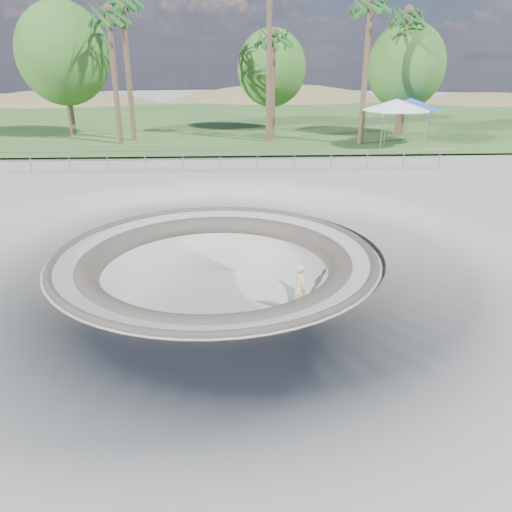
# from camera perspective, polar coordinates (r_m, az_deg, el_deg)

# --- Properties ---
(ground) EXTENTS (180.00, 180.00, 0.00)m
(ground) POSITION_cam_1_polar(r_m,az_deg,el_deg) (15.92, -4.68, 0.26)
(ground) COLOR #9B9C97
(ground) RESTS_ON ground
(skate_bowl) EXTENTS (14.00, 14.00, 4.10)m
(skate_bowl) POSITION_cam_1_polar(r_m,az_deg,el_deg) (16.68, -4.49, -5.60)
(skate_bowl) COLOR #9B9C97
(skate_bowl) RESTS_ON ground
(grass_strip) EXTENTS (180.00, 36.00, 0.12)m
(grass_strip) POSITION_cam_1_polar(r_m,az_deg,el_deg) (49.13, -3.68, 15.22)
(grass_strip) COLOR #315823
(grass_strip) RESTS_ON ground
(distant_hills) EXTENTS (103.20, 45.00, 28.60)m
(distant_hills) POSITION_cam_1_polar(r_m,az_deg,el_deg) (73.19, -0.37, 11.71)
(distant_hills) COLOR olive
(distant_hills) RESTS_ON ground
(safety_railing) EXTENTS (25.00, 0.06, 1.03)m
(safety_railing) POSITION_cam_1_polar(r_m,az_deg,el_deg) (27.30, -4.10, 10.91)
(safety_railing) COLOR gray
(safety_railing) RESTS_ON ground
(skateboard) EXTENTS (0.92, 0.30, 0.09)m
(skateboard) POSITION_cam_1_polar(r_m,az_deg,el_deg) (16.37, 5.01, -6.16)
(skateboard) COLOR olive
(skateboard) RESTS_ON ground
(skater) EXTENTS (0.55, 0.68, 1.60)m
(skater) POSITION_cam_1_polar(r_m,az_deg,el_deg) (16.01, 5.11, -3.56)
(skater) COLOR #D2AE88
(skater) RESTS_ON skateboard
(canopy_white) EXTENTS (6.01, 6.01, 3.05)m
(canopy_white) POSITION_cam_1_polar(r_m,az_deg,el_deg) (34.63, 15.76, 16.29)
(canopy_white) COLOR gray
(canopy_white) RESTS_ON ground
(canopy_blue) EXTENTS (5.43, 5.43, 2.97)m
(canopy_blue) POSITION_cam_1_polar(r_m,az_deg,el_deg) (36.72, 17.26, 16.29)
(canopy_blue) COLOR gray
(canopy_blue) RESTS_ON ground
(palm_a) EXTENTS (2.60, 2.60, 10.27)m
(palm_a) POSITION_cam_1_polar(r_m,az_deg,el_deg) (37.31, -15.06, 26.13)
(palm_a) COLOR brown
(palm_a) RESTS_ON ground
(palm_b) EXTENTS (2.60, 2.60, 9.20)m
(palm_b) POSITION_cam_1_polar(r_m,az_deg,el_deg) (35.94, -16.49, 24.60)
(palm_b) COLOR brown
(palm_b) RESTS_ON ground
(palm_d) EXTENTS (2.60, 2.60, 7.99)m
(palm_d) POSITION_cam_1_polar(r_m,az_deg,el_deg) (36.81, 1.98, 23.54)
(palm_d) COLOR brown
(palm_d) RESTS_ON ground
(palm_e) EXTENTS (2.60, 2.60, 9.78)m
(palm_e) POSITION_cam_1_polar(r_m,az_deg,el_deg) (35.31, 12.92, 25.85)
(palm_e) COLOR brown
(palm_e) RESTS_ON ground
(palm_f) EXTENTS (2.60, 2.60, 9.39)m
(palm_f) POSITION_cam_1_polar(r_m,az_deg,el_deg) (39.24, 17.00, 24.51)
(palm_f) COLOR brown
(palm_f) RESTS_ON ground
(bushy_tree_left) EXTENTS (6.52, 5.93, 9.40)m
(bushy_tree_left) POSITION_cam_1_polar(r_m,az_deg,el_deg) (40.72, -21.19, 20.72)
(bushy_tree_left) COLOR brown
(bushy_tree_left) RESTS_ON ground
(bushy_tree_mid) EXTENTS (5.40, 4.91, 7.79)m
(bushy_tree_mid) POSITION_cam_1_polar(r_m,az_deg,el_deg) (41.81, 1.80, 20.67)
(bushy_tree_mid) COLOR brown
(bushy_tree_mid) RESTS_ON ground
(bushy_tree_right) EXTENTS (5.60, 5.09, 8.08)m
(bushy_tree_right) POSITION_cam_1_polar(r_m,az_deg,el_deg) (40.25, 16.81, 20.04)
(bushy_tree_right) COLOR brown
(bushy_tree_right) RESTS_ON ground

